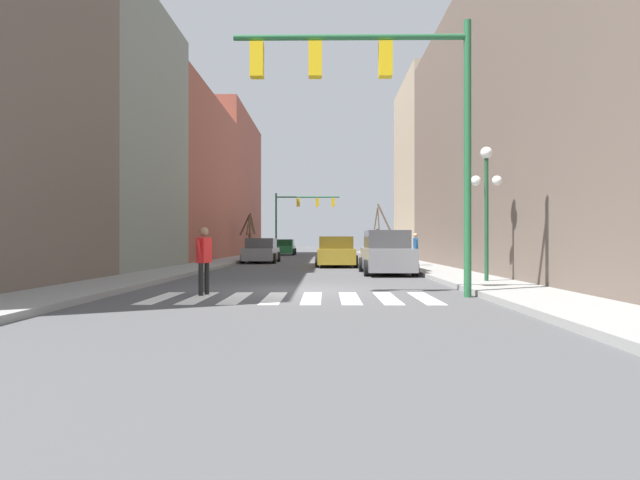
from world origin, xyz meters
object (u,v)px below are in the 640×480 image
object	(u,v)px
traffic_signal_far	(300,209)
car_parked_left_mid	(284,248)
pedestrian_crossing_street	(204,255)
car_at_intersection	(386,254)
street_lamp_right_corner	(486,186)
car_parked_left_near	(261,251)
car_driving_toward_lane	(336,252)
pedestrian_waiting_at_curb	(416,246)
car_driving_away_lane	(333,248)
street_tree_right_mid	(379,232)
car_parked_right_mid	(332,247)
traffic_signal_near	(383,94)
street_tree_left_far	(250,234)

from	to	relation	value
traffic_signal_far	car_parked_left_mid	world-z (taller)	traffic_signal_far
pedestrian_crossing_street	car_at_intersection	bearing A→B (deg)	161.72
traffic_signal_far	car_at_intersection	bearing A→B (deg)	-80.21
street_lamp_right_corner	car_parked_left_mid	bearing A→B (deg)	104.82
traffic_signal_far	car_parked_left_near	xyz separation A→B (m)	(-1.45, -18.92, -3.89)
car_driving_toward_lane	pedestrian_waiting_at_curb	xyz separation A→B (m)	(3.96, -1.85, 0.35)
car_parked_left_mid	car_driving_away_lane	distance (m)	10.89
pedestrian_waiting_at_curb	pedestrian_crossing_street	size ratio (longest dim) A/B	0.94
pedestrian_crossing_street	street_tree_right_mid	size ratio (longest dim) A/B	0.35
car_parked_left_near	car_parked_right_mid	distance (m)	14.40
car_parked_left_mid	car_at_intersection	bearing A→B (deg)	-166.93
traffic_signal_far	street_tree_right_mid	size ratio (longest dim) A/B	1.32
car_at_intersection	car_driving_away_lane	bearing A→B (deg)	5.86
pedestrian_waiting_at_curb	street_tree_right_mid	distance (m)	24.27
pedestrian_crossing_street	street_tree_right_mid	xyz separation A→B (m)	(8.33, 36.76, 1.23)
traffic_signal_far	car_parked_right_mid	world-z (taller)	traffic_signal_far
car_at_intersection	pedestrian_waiting_at_curb	distance (m)	4.77
traffic_signal_near	car_parked_left_near	distance (m)	20.65
car_driving_away_lane	pedestrian_crossing_street	size ratio (longest dim) A/B	2.52
car_parked_left_mid	pedestrian_waiting_at_curb	xyz separation A→B (m)	(8.56, -23.96, 0.38)
car_driving_away_lane	car_driving_toward_lane	bearing A→B (deg)	179.66
traffic_signal_far	car_parked_left_mid	bearing A→B (deg)	-133.74
traffic_signal_near	street_tree_right_mid	bearing A→B (deg)	84.06
traffic_signal_far	traffic_signal_near	bearing A→B (deg)	-84.03
traffic_signal_near	car_driving_toward_lane	world-z (taller)	traffic_signal_near
traffic_signal_far	pedestrian_crossing_street	world-z (taller)	traffic_signal_far
traffic_signal_near	traffic_signal_far	distance (m)	38.59
car_driving_toward_lane	street_tree_left_far	bearing A→B (deg)	26.95
street_lamp_right_corner	street_tree_right_mid	xyz separation A→B (m)	(0.37, 34.05, -0.81)
pedestrian_waiting_at_curb	car_at_intersection	bearing A→B (deg)	158.02
street_lamp_right_corner	car_parked_right_mid	size ratio (longest dim) A/B	0.95
car_parked_right_mid	pedestrian_crossing_street	size ratio (longest dim) A/B	2.50
traffic_signal_far	car_at_intersection	size ratio (longest dim) A/B	1.40
car_driving_toward_lane	car_parked_left_mid	distance (m)	22.58
street_lamp_right_corner	car_driving_toward_lane	bearing A→B (deg)	110.40
street_lamp_right_corner	car_parked_left_mid	distance (m)	35.02
car_at_intersection	pedestrian_waiting_at_curb	xyz separation A→B (m)	(1.99, 4.33, 0.27)
street_lamp_right_corner	car_at_intersection	xyz separation A→B (m)	(-2.37, 5.49, -2.21)
street_tree_right_mid	car_parked_right_mid	bearing A→B (deg)	-138.97
car_at_intersection	street_tree_left_far	xyz separation A→B (m)	(-8.63, 19.28, 1.10)
car_parked_left_mid	pedestrian_waiting_at_curb	distance (m)	25.45
car_parked_right_mid	street_tree_right_mid	bearing A→B (deg)	-48.97
street_lamp_right_corner	street_tree_right_mid	size ratio (longest dim) A/B	0.83
car_parked_left_near	street_tree_left_far	distance (m)	8.74
car_parked_left_near	street_tree_left_far	xyz separation A→B (m)	(-2.04, 8.42, 1.21)
car_parked_right_mid	street_tree_right_mid	xyz separation A→B (m)	(4.68, 4.07, 1.42)
car_driving_away_lane	street_tree_left_far	size ratio (longest dim) A/B	1.24
car_driving_toward_lane	car_at_intersection	bearing A→B (deg)	-162.34
pedestrian_waiting_at_curb	street_tree_right_mid	bearing A→B (deg)	0.96
car_driving_away_lane	pedestrian_crossing_street	xyz separation A→B (m)	(-3.69, -26.65, 0.21)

